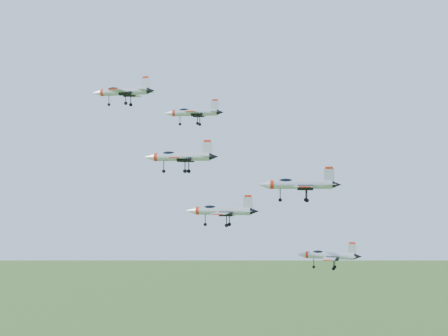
{
  "coord_description": "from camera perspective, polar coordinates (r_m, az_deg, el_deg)",
  "views": [
    {
      "loc": [
        8.97,
        -109.85,
        132.29
      ],
      "look_at": [
        3.9,
        -3.69,
        134.01
      ],
      "focal_mm": 50.0,
      "sensor_mm": 36.0,
      "label": 1
    }
  ],
  "objects": [
    {
      "name": "jet_left_low",
      "position": [
        112.74,
        -0.28,
        -3.93
      ],
      "size": [
        13.6,
        11.39,
        3.64
      ],
      "rotation": [
        0.0,
        0.0,
        -0.16
      ],
      "color": "#B7BDC4"
    },
    {
      "name": "jet_lead",
      "position": [
        121.26,
        -9.28,
        6.91
      ],
      "size": [
        12.87,
        10.85,
        3.46
      ],
      "rotation": [
        0.0,
        0.0,
        -0.22
      ],
      "color": "#B7BDC4"
    },
    {
      "name": "jet_right_low",
      "position": [
        96.08,
        6.81,
        -1.5
      ],
      "size": [
        12.83,
        10.54,
        3.44
      ],
      "rotation": [
        0.0,
        0.0,
        -0.01
      ],
      "color": "#B7BDC4"
    },
    {
      "name": "jet_left_high",
      "position": [
        108.79,
        -2.86,
        5.08
      ],
      "size": [
        10.7,
        8.91,
        2.86
      ],
      "rotation": [
        0.0,
        0.0,
        -0.12
      ],
      "color": "#B7BDC4"
    },
    {
      "name": "jet_right_high",
      "position": [
        93.07,
        -4.06,
        1.04
      ],
      "size": [
        11.59,
        9.71,
        3.1
      ],
      "rotation": [
        0.0,
        0.0,
        -0.17
      ],
      "color": "#B7BDC4"
    },
    {
      "name": "jet_trail",
      "position": [
        113.09,
        9.48,
        -7.88
      ],
      "size": [
        11.55,
        9.76,
        3.11
      ],
      "rotation": [
        0.0,
        0.0,
        -0.24
      ],
      "color": "#B7BDC4"
    }
  ]
}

